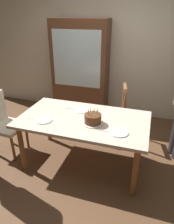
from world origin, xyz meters
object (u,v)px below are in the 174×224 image
at_px(dining_table, 83,124).
at_px(plate_near_guest, 119,132).
at_px(china_cabinet, 80,70).
at_px(plate_near_celebrant, 44,120).
at_px(chair_spindle_back, 113,113).
at_px(birthday_cake, 93,119).
at_px(chair_upholstered, 3,121).
at_px(plate_far_side, 83,110).

height_order(dining_table, plate_near_guest, plate_near_guest).
bearing_deg(china_cabinet, plate_near_celebrant, -86.21).
xyz_separation_m(plate_near_celebrant, china_cabinet, (-0.12, 1.78, 0.22)).
xyz_separation_m(dining_table, chair_spindle_back, (0.25, 0.81, -0.19)).
distance_m(birthday_cake, plate_near_guest, 0.38).
distance_m(dining_table, chair_upholstered, 1.25).
relative_size(dining_table, birthday_cake, 6.11).
xyz_separation_m(chair_upholstered, china_cabinet, (0.66, 1.65, 0.42)).
bearing_deg(chair_spindle_back, china_cabinet, 138.18).
distance_m(dining_table, birthday_cake, 0.23).
relative_size(plate_near_guest, china_cabinet, 0.12).
height_order(birthday_cake, china_cabinet, china_cabinet).
xyz_separation_m(plate_near_celebrant, chair_spindle_back, (0.72, 1.03, -0.28)).
height_order(plate_near_celebrant, chair_upholstered, chair_upholstered).
xyz_separation_m(birthday_cake, chair_upholstered, (-1.40, -0.00, -0.26)).
bearing_deg(plate_far_side, plate_near_celebrant, -131.52).
bearing_deg(chair_spindle_back, chair_upholstered, -148.77).
bearing_deg(plate_near_celebrant, birthday_cake, 11.33).
bearing_deg(dining_table, birthday_cake, -30.38).
relative_size(birthday_cake, plate_far_side, 1.27).
xyz_separation_m(plate_near_guest, chair_spindle_back, (-0.27, 1.03, -0.28)).
bearing_deg(birthday_cake, chair_spindle_back, 84.19).
xyz_separation_m(dining_table, plate_far_side, (-0.09, 0.22, 0.09)).
bearing_deg(birthday_cake, china_cabinet, 114.30).
distance_m(plate_near_celebrant, plate_far_side, 0.58).
height_order(birthday_cake, plate_near_guest, birthday_cake).
bearing_deg(plate_near_celebrant, china_cabinet, 93.79).
xyz_separation_m(birthday_cake, chair_spindle_back, (0.09, 0.90, -0.33)).
relative_size(birthday_cake, plate_near_guest, 1.27).
bearing_deg(plate_near_guest, china_cabinet, 121.82).
distance_m(chair_spindle_back, china_cabinet, 1.23).
relative_size(plate_near_celebrant, chair_upholstered, 0.23).
relative_size(dining_table, chair_upholstered, 1.80).
relative_size(birthday_cake, china_cabinet, 0.15).
distance_m(dining_table, plate_far_side, 0.25).
height_order(chair_spindle_back, chair_upholstered, same).
height_order(chair_upholstered, china_cabinet, china_cabinet).
height_order(dining_table, chair_upholstered, chair_upholstered).
bearing_deg(dining_table, chair_upholstered, -175.59).
distance_m(plate_near_guest, china_cabinet, 2.10).
distance_m(plate_far_side, chair_spindle_back, 0.73).
bearing_deg(dining_table, plate_near_guest, -22.96).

